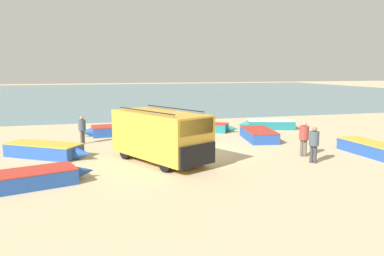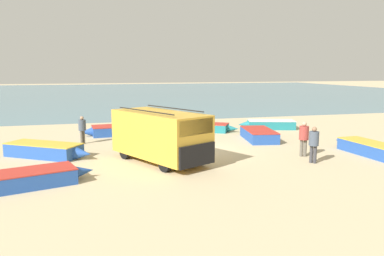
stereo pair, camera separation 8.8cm
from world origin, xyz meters
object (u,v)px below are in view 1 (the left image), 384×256
fishing_rowboat_1 (119,130)px  fishing_rowboat_3 (204,127)px  fisherman_2 (314,141)px  fishing_rowboat_0 (258,134)px  fishing_rowboat_2 (47,150)px  fishing_rowboat_5 (269,124)px  parked_van (161,135)px  fisherman_0 (304,136)px  fisherman_1 (172,122)px  fishing_rowboat_6 (27,179)px  fishing_rowboat_4 (373,149)px  fisherman_3 (82,127)px

fishing_rowboat_1 → fishing_rowboat_3: (5.78, -0.05, -0.03)m
fisherman_2 → fishing_rowboat_0: bearing=49.1°
fishing_rowboat_1 → fishing_rowboat_2: fishing_rowboat_2 is taller
fishing_rowboat_0 → fishing_rowboat_5: size_ratio=1.00×
parked_van → fishing_rowboat_3: size_ratio=1.31×
fisherman_2 → fishing_rowboat_1: bearing=88.7°
parked_van → fisherman_2: parked_van is taller
fishing_rowboat_1 → fisherman_2: (8.00, -9.87, 0.69)m
fisherman_2 → fishing_rowboat_5: bearing=34.5°
fishing_rowboat_3 → fisherman_2: 10.09m
fisherman_0 → fisherman_1: bearing=70.0°
fisherman_1 → fishing_rowboat_6: bearing=11.4°
parked_van → fisherman_2: (6.67, -2.04, -0.27)m
fishing_rowboat_4 → fisherman_3: size_ratio=3.22×
fishing_rowboat_3 → fishing_rowboat_0: bearing=-28.7°
fishing_rowboat_5 → fisherman_2: bearing=91.5°
fishing_rowboat_6 → fisherman_2: bearing=-15.1°
fishing_rowboat_6 → fisherman_0: bearing=-9.3°
fishing_rowboat_4 → fishing_rowboat_5: (-1.11, 9.11, -0.01)m
fisherman_0 → fisherman_1: size_ratio=1.07×
parked_van → fisherman_0: (6.95, -0.76, -0.24)m
fishing_rowboat_2 → fisherman_0: (12.15, -3.13, 0.70)m
fishing_rowboat_2 → fishing_rowboat_1: bearing=88.4°
fisherman_0 → fisherman_1: fisherman_0 is taller
fisherman_2 → fishing_rowboat_6: bearing=141.6°
fishing_rowboat_6 → fisherman_2: (12.04, 0.42, 0.70)m
fishing_rowboat_3 → fisherman_0: fisherman_0 is taller
fishing_rowboat_1 → fishing_rowboat_2: 6.69m
fishing_rowboat_3 → fisherman_0: size_ratio=2.41×
fisherman_2 → fisherman_1: bearing=81.2°
fisherman_2 → fisherman_0: bearing=37.6°
parked_van → fishing_rowboat_4: bearing=55.0°
fishing_rowboat_1 → parked_van: bearing=95.6°
fishing_rowboat_0 → fishing_rowboat_6: bearing=127.4°
parked_van → fishing_rowboat_4: (10.40, -1.47, -0.95)m
fishing_rowboat_5 → fisherman_2: size_ratio=2.45×
fishing_rowboat_5 → fishing_rowboat_6: size_ratio=0.90×
fishing_rowboat_6 → fisherman_1: size_ratio=2.81×
fishing_rowboat_1 → fisherman_2: bearing=125.0°
fishing_rowboat_0 → fishing_rowboat_2: (-11.93, -1.57, 0.01)m
fishing_rowboat_5 → fishing_rowboat_4: bearing=113.5°
fishing_rowboat_1 → fishing_rowboat_4: 14.97m
fishing_rowboat_0 → fishing_rowboat_3: 4.46m
fishing_rowboat_2 → fishing_rowboat_6: 4.83m
fishing_rowboat_4 → fisherman_0: (-3.45, 0.72, 0.72)m
fishing_rowboat_4 → fishing_rowboat_3: bearing=30.2°
fishing_rowboat_2 → fishing_rowboat_5: 15.41m
fishing_rowboat_0 → fishing_rowboat_1: (-8.06, 3.89, -0.01)m
fisherman_0 → fisherman_2: bearing=-159.8°
fishing_rowboat_6 → fisherman_1: (7.17, 8.35, 0.67)m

